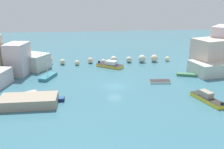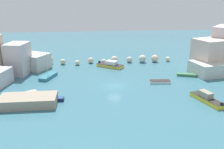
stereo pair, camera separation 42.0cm
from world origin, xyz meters
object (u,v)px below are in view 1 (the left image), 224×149
object	(u,v)px
moored_boat_2	(27,94)
moored_boat_5	(160,81)
moored_boat_4	(48,77)
stone_dock	(29,101)
moored_boat_6	(110,65)
channel_buoy	(114,65)
moored_boat_0	(58,99)
moored_boat_3	(207,98)
moored_boat_1	(186,74)

from	to	relation	value
moored_boat_2	moored_boat_5	size ratio (longest dim) A/B	0.90
moored_boat_4	moored_boat_5	distance (m)	23.81
stone_dock	moored_boat_5	distance (m)	25.64
moored_boat_6	channel_buoy	bearing A→B (deg)	76.84
moored_boat_0	moored_boat_3	xyz separation A→B (m)	(25.03, -2.97, 0.27)
moored_boat_6	moored_boat_3	bearing A→B (deg)	-23.42
stone_dock	channel_buoy	size ratio (longest dim) A/B	17.89
moored_boat_6	moored_boat_1	bearing A→B (deg)	6.10
channel_buoy	moored_boat_6	size ratio (longest dim) A/B	0.07
moored_boat_2	moored_boat_4	xyz separation A→B (m)	(2.26, 9.79, 0.02)
stone_dock	moored_boat_3	size ratio (longest dim) A/B	1.32
moored_boat_0	moored_boat_4	size ratio (longest dim) A/B	0.41
channel_buoy	moored_boat_0	xyz separation A→B (m)	(-12.07, -20.46, 0.05)
moored_boat_2	moored_boat_6	xyz separation A→B (m)	(16.53, 16.88, 0.26)
moored_boat_4	moored_boat_6	world-z (taller)	moored_boat_4
moored_boat_2	moored_boat_3	world-z (taller)	moored_boat_3
moored_boat_2	moored_boat_4	bearing A→B (deg)	43.79
moored_boat_0	moored_boat_3	bearing A→B (deg)	175.45
moored_boat_5	moored_boat_6	world-z (taller)	moored_boat_6
moored_boat_3	stone_dock	bearing A→B (deg)	71.07
channel_buoy	moored_boat_1	bearing A→B (deg)	-32.82
moored_boat_0	moored_boat_5	size ratio (longest dim) A/B	0.53
moored_boat_1	moored_boat_6	bearing A→B (deg)	170.26
moored_boat_0	moored_boat_6	world-z (taller)	moored_boat_6
stone_dock	moored_boat_1	xyz separation A→B (m)	(31.57, 12.07, -0.52)
channel_buoy	moored_boat_3	bearing A→B (deg)	-61.04
moored_boat_4	moored_boat_5	world-z (taller)	moored_boat_4
channel_buoy	moored_boat_1	distance (m)	17.95
stone_dock	moored_boat_5	bearing A→B (deg)	18.54
moored_boat_0	moored_boat_4	distance (m)	12.83
channel_buoy	moored_boat_1	size ratio (longest dim) A/B	0.11
moored_boat_3	moored_boat_4	bearing A→B (deg)	45.70
moored_boat_0	moored_boat_3	size ratio (longest dim) A/B	0.33
stone_dock	moored_boat_4	distance (m)	13.81
moored_boat_1	channel_buoy	bearing A→B (deg)	165.96
stone_dock	moored_boat_4	xyz separation A→B (m)	(1.16, 13.75, -0.42)
moored_boat_5	moored_boat_3	bearing A→B (deg)	122.42
channel_buoy	moored_boat_5	distance (m)	15.73
stone_dock	moored_boat_2	world-z (taller)	stone_dock
moored_boat_1	moored_boat_5	bearing A→B (deg)	-132.88
moored_boat_6	moored_boat_4	bearing A→B (deg)	-118.95
moored_boat_3	moored_boat_5	distance (m)	11.06
moored_boat_2	moored_boat_5	distance (m)	25.74
moored_boat_3	moored_boat_0	bearing A→B (deg)	67.47
moored_boat_2	moored_boat_6	bearing A→B (deg)	12.39
moored_boat_0	moored_boat_4	bearing A→B (deg)	-73.07
moored_boat_2	moored_boat_4	size ratio (longest dim) A/B	0.69
moored_boat_5	channel_buoy	bearing A→B (deg)	-55.54
moored_boat_0	moored_boat_5	distance (m)	21.02
stone_dock	moored_boat_2	bearing A→B (deg)	105.49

